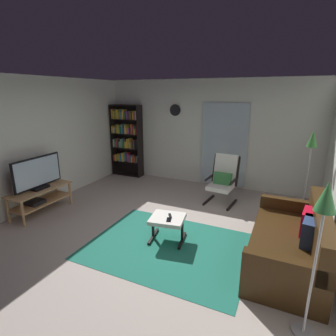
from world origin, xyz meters
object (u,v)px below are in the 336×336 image
(lounge_armchair, at_px, (223,178))
(ottoman, at_px, (167,221))
(tv_stand, at_px, (40,197))
(television, at_px, (38,174))
(tv_remote, at_px, (170,216))
(wall_clock, at_px, (175,110))
(leather_sofa, at_px, (292,243))
(floor_lamp_by_shelf, at_px, (311,148))
(floor_lamp_by_sofa, at_px, (323,217))
(cell_phone, at_px, (169,220))
(bookshelf_near_tv, at_px, (127,138))

(lounge_armchair, distance_m, ottoman, 1.96)
(tv_stand, relative_size, television, 1.18)
(television, distance_m, tv_remote, 2.72)
(wall_clock, bearing_deg, tv_stand, -117.53)
(leather_sofa, relative_size, floor_lamp_by_shelf, 1.18)
(floor_lamp_by_sofa, bearing_deg, cell_phone, 154.00)
(television, bearing_deg, leather_sofa, 3.55)
(bookshelf_near_tv, distance_m, floor_lamp_by_sofa, 5.80)
(tv_stand, height_order, floor_lamp_by_sofa, floor_lamp_by_sofa)
(tv_stand, xyz_separation_m, cell_phone, (2.73, 0.05, 0.08))
(bookshelf_near_tv, height_order, ottoman, bookshelf_near_tv)
(floor_lamp_by_sofa, distance_m, floor_lamp_by_shelf, 2.91)
(floor_lamp_by_sofa, height_order, floor_lamp_by_shelf, floor_lamp_by_shelf)
(floor_lamp_by_shelf, bearing_deg, bookshelf_near_tv, 169.78)
(tv_remote, distance_m, cell_phone, 0.12)
(lounge_armchair, bearing_deg, television, -146.90)
(leather_sofa, bearing_deg, tv_stand, -176.17)
(lounge_armchair, relative_size, wall_clock, 3.53)
(leather_sofa, bearing_deg, cell_phone, -171.90)
(leather_sofa, xyz_separation_m, floor_lamp_by_sofa, (0.15, -1.16, 0.94))
(tv_remote, bearing_deg, cell_phone, -105.76)
(television, relative_size, cell_phone, 7.35)
(television, relative_size, floor_lamp_by_shelf, 0.63)
(bookshelf_near_tv, height_order, floor_lamp_by_shelf, bookshelf_near_tv)
(television, relative_size, ottoman, 1.73)
(cell_phone, bearing_deg, lounge_armchair, 61.42)
(bookshelf_near_tv, distance_m, leather_sofa, 5.06)
(leather_sofa, xyz_separation_m, cell_phone, (-1.73, -0.25, 0.10))
(bookshelf_near_tv, xyz_separation_m, wall_clock, (1.40, 0.13, 0.79))
(floor_lamp_by_sofa, bearing_deg, television, 169.11)
(lounge_armchair, distance_m, wall_clock, 2.23)
(cell_phone, bearing_deg, wall_clock, 93.37)
(ottoman, xyz_separation_m, floor_lamp_by_sofa, (1.94, -0.99, 0.92))
(tv_remote, height_order, floor_lamp_by_sofa, floor_lamp_by_sofa)
(tv_stand, relative_size, tv_remote, 8.41)
(bookshelf_near_tv, bearing_deg, ottoman, -47.37)
(tv_remote, bearing_deg, floor_lamp_by_shelf, 12.56)
(lounge_armchair, height_order, wall_clock, wall_clock)
(tv_stand, height_order, bookshelf_near_tv, bookshelf_near_tv)
(lounge_armchair, relative_size, floor_lamp_by_shelf, 0.63)
(television, height_order, leather_sofa, television)
(tv_stand, bearing_deg, floor_lamp_by_shelf, 23.84)
(floor_lamp_by_sofa, xyz_separation_m, floor_lamp_by_shelf, (0.04, 2.91, 0.06))
(leather_sofa, relative_size, lounge_armchair, 1.88)
(leather_sofa, xyz_separation_m, lounge_armchair, (-1.37, 1.73, 0.23))
(floor_lamp_by_sofa, xyz_separation_m, wall_clock, (-3.05, 3.85, 0.60))
(ottoman, bearing_deg, floor_lamp_by_sofa, -27.17)
(tv_remote, xyz_separation_m, cell_phone, (0.03, -0.12, -0.00))
(tv_stand, bearing_deg, leather_sofa, 3.83)
(television, relative_size, leather_sofa, 0.53)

